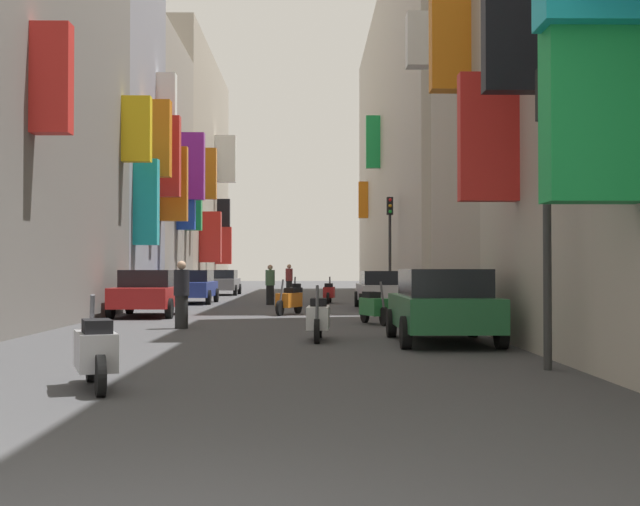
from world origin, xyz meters
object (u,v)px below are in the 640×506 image
parked_car_green (442,304)px  scooter_orange (289,300)px  pedestrian_near_left (289,280)px  scooter_silver (96,351)px  scooter_green (374,307)px  scooter_white (318,318)px  parked_car_blue (192,286)px  parked_car_red (149,292)px  traffic_light_far_corner (547,164)px  parked_car_silver (382,289)px  parked_car_grey (221,282)px  scooter_black (296,293)px  scooter_red (329,292)px  traffic_light_near_corner (390,231)px  pedestrian_crossing (270,285)px  pedestrian_near_right (182,295)px

parked_car_green → scooter_orange: parked_car_green is taller
pedestrian_near_left → scooter_silver: bearing=-92.5°
scooter_green → scooter_white: size_ratio=0.97×
parked_car_blue → scooter_silver: size_ratio=2.47×
parked_car_blue → pedestrian_near_left: bearing=66.1°
parked_car_red → traffic_light_far_corner: traffic_light_far_corner is taller
parked_car_silver → parked_car_blue: bearing=146.4°
parked_car_blue → traffic_light_far_corner: size_ratio=1.00×
scooter_green → pedestrian_near_left: 22.79m
scooter_silver → parked_car_green: bearing=50.4°
parked_car_grey → scooter_black: parked_car_grey is taller
scooter_red → parked_car_red: bearing=-120.8°
parked_car_grey → traffic_light_far_corner: (8.38, -35.58, 2.21)m
pedestrian_near_left → traffic_light_far_corner: size_ratio=0.39×
parked_car_green → pedestrian_near_left: (-3.67, 28.21, 0.09)m
parked_car_blue → pedestrian_near_left: 9.71m
scooter_red → traffic_light_far_corner: 24.03m
parked_car_green → parked_car_red: bearing=128.3°
scooter_silver → pedestrian_near_left: size_ratio=1.03×
traffic_light_near_corner → traffic_light_far_corner: traffic_light_near_corner is taller
scooter_white → scooter_black: same height
parked_car_green → scooter_silver: 8.15m
pedestrian_crossing → pedestrian_near_left: pedestrian_near_left is taller
scooter_red → scooter_green: size_ratio=0.96×
parked_car_grey → pedestrian_near_right: (1.85, -27.05, 0.07)m
parked_car_grey → scooter_black: bearing=-70.5°
parked_car_grey → pedestrian_crossing: 13.90m
parked_car_red → parked_car_green: size_ratio=0.99×
scooter_orange → scooter_white: size_ratio=1.00×
traffic_light_far_corner → scooter_white: bearing=122.6°
parked_car_grey → traffic_light_near_corner: bearing=-55.1°
parked_car_green → scooter_white: 2.53m
pedestrian_crossing → pedestrian_near_right: bearing=-96.5°
parked_car_grey → scooter_green: bearing=-75.4°
traffic_light_far_corner → parked_car_grey: bearing=103.3°
scooter_white → scooter_silver: size_ratio=1.08×
parked_car_red → pedestrian_crossing: bearing=67.4°
scooter_silver → pedestrian_near_left: (1.53, 34.48, 0.39)m
parked_car_red → traffic_light_near_corner: size_ratio=0.89×
parked_car_silver → pedestrian_crossing: pedestrian_crossing is taller
scooter_red → pedestrian_near_left: 9.10m
scooter_black → pedestrian_near_right: bearing=-100.0°
scooter_red → scooter_silver: size_ratio=1.00×
parked_car_green → scooter_green: size_ratio=2.19×
scooter_black → traffic_light_near_corner: bearing=6.4°
scooter_silver → parked_car_grey: bearing=93.6°
pedestrian_near_right → traffic_light_far_corner: size_ratio=0.38×
traffic_light_near_corner → traffic_light_far_corner: size_ratio=1.04×
parked_car_green → pedestrian_near_right: bearing=144.4°
parked_car_green → traffic_light_near_corner: bearing=87.5°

